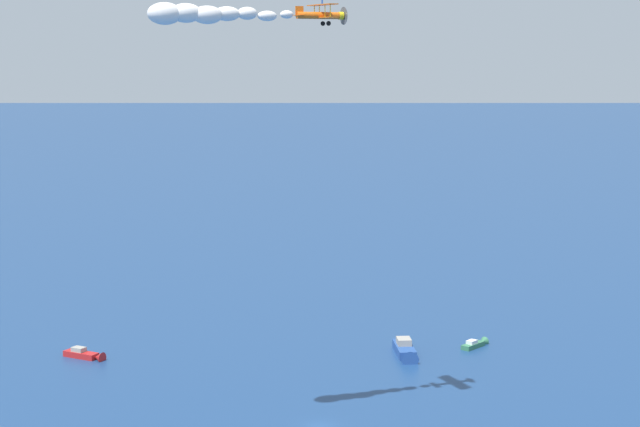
{
  "coord_description": "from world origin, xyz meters",
  "views": [
    {
      "loc": [
        143.26,
        30.23,
        50.92
      ],
      "look_at": [
        0.0,
        0.0,
        29.05
      ],
      "focal_mm": 63.48,
      "sensor_mm": 36.0,
      "label": 1
    }
  ],
  "objects_px": {
    "motorboat_inshore": "(86,355)",
    "biplane_lead": "(322,14)",
    "motorboat_far_stbd": "(476,344)",
    "motorboat_trailing": "(406,351)"
  },
  "relations": [
    {
      "from": "motorboat_inshore",
      "to": "motorboat_trailing",
      "type": "height_order",
      "value": "motorboat_trailing"
    },
    {
      "from": "motorboat_trailing",
      "to": "biplane_lead",
      "type": "xyz_separation_m",
      "value": [
        36.75,
        -6.46,
        53.92
      ]
    },
    {
      "from": "motorboat_trailing",
      "to": "biplane_lead",
      "type": "distance_m",
      "value": 65.57
    },
    {
      "from": "motorboat_far_stbd",
      "to": "biplane_lead",
      "type": "xyz_separation_m",
      "value": [
        45.03,
        -17.37,
        54.29
      ]
    },
    {
      "from": "motorboat_trailing",
      "to": "motorboat_inshore",
      "type": "bearing_deg",
      "value": -76.62
    },
    {
      "from": "motorboat_inshore",
      "to": "motorboat_trailing",
      "type": "xyz_separation_m",
      "value": [
        -12.17,
        51.17,
        0.27
      ]
    },
    {
      "from": "motorboat_trailing",
      "to": "motorboat_far_stbd",
      "type": "bearing_deg",
      "value": 127.18
    },
    {
      "from": "motorboat_inshore",
      "to": "biplane_lead",
      "type": "bearing_deg",
      "value": 61.2
    },
    {
      "from": "motorboat_inshore",
      "to": "motorboat_trailing",
      "type": "relative_size",
      "value": 0.69
    },
    {
      "from": "motorboat_far_stbd",
      "to": "motorboat_inshore",
      "type": "relative_size",
      "value": 0.8
    }
  ]
}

